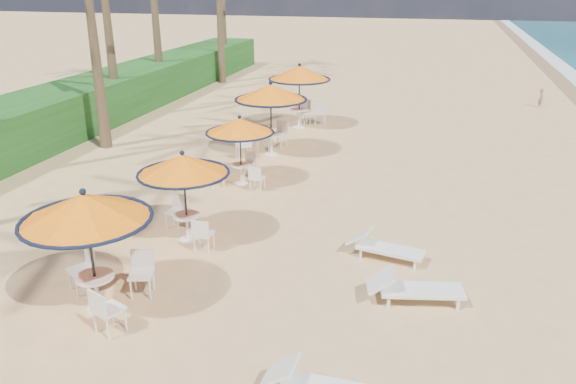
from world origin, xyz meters
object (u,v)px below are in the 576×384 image
Objects in this scene: station_4 at (301,81)px; lounger_far at (383,246)px; lounger_mid at (412,288)px; station_3 at (269,101)px; station_2 at (240,134)px; station_0 at (89,222)px; station_1 at (184,173)px.

lounger_far is at bearing -67.31° from station_4.
lounger_mid is 1.08× the size of lounger_far.
station_3 is 10.39m from lounger_mid.
lounger_far is at bearing 101.36° from lounger_mid.
station_4 is at bearing 89.20° from station_2.
station_4 is (0.42, 14.56, 0.14)m from station_0.
lounger_mid reaches higher than lounger_far.
station_0 is 1.10× the size of station_1.
station_3 is 4.12m from station_4.
station_4 is at bearing 88.35° from station_0.
station_1 is 1.24× the size of lounger_far.
station_2 is at bearing 122.71° from lounger_mid.
station_4 is (0.13, 4.11, 0.03)m from station_3.
station_3 is (-0.08, 7.21, 0.20)m from station_1.
station_2 is (-0.05, 4.05, -0.15)m from station_1.
station_4 is at bearing 88.15° from station_3.
lounger_mid is at bearing -67.19° from station_4.
station_2 is 7.86m from lounger_mid.
station_0 is at bearing -91.65° from station_4.
station_1 reaches higher than station_2.
station_1 reaches higher than lounger_far.
station_1 is 1.15× the size of lounger_mid.
lounger_far is (4.76, -6.95, -1.64)m from station_3.
station_4 is at bearing 100.62° from lounger_mid.
station_1 is at bearing -90.27° from station_4.
station_3 is at bearing -91.85° from station_4.
lounger_mid is (5.37, -12.77, -1.65)m from station_4.
station_0 is 14.57m from station_4.
station_3 is at bearing 135.60° from lounger_far.
station_2 is 0.81× the size of station_4.
station_0 is 0.94× the size of station_3.
station_2 is (0.32, 7.28, -0.24)m from station_0.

